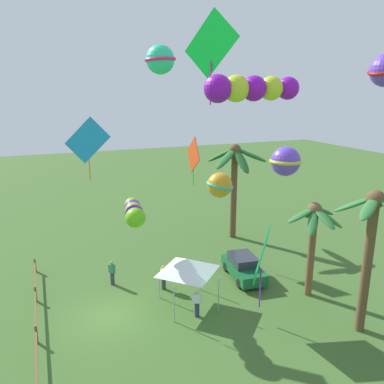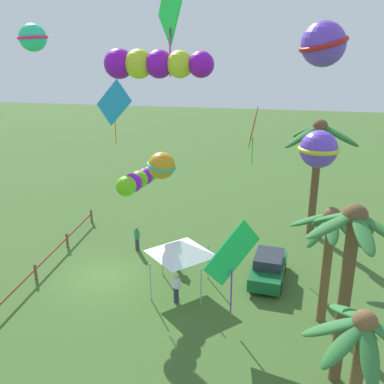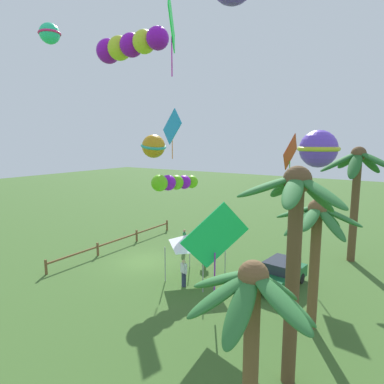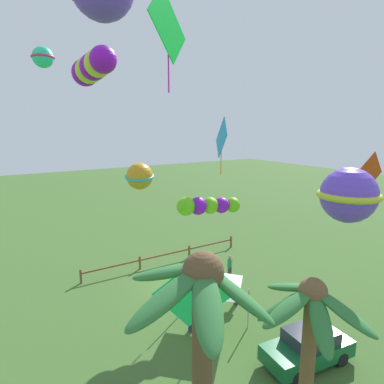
{
  "view_description": "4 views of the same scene",
  "coord_description": "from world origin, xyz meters",
  "px_view_note": "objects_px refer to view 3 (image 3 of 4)",
  "views": [
    {
      "loc": [
        18.8,
        -2.7,
        11.94
      ],
      "look_at": [
        1.07,
        4.47,
        6.86
      ],
      "focal_mm": 35.84,
      "sensor_mm": 36.0,
      "label": 1
    },
    {
      "loc": [
        21.24,
        8.66,
        13.05
      ],
      "look_at": [
        1.39,
        5.23,
        5.88
      ],
      "focal_mm": 42.37,
      "sensor_mm": 36.0,
      "label": 2
    },
    {
      "loc": [
        16.49,
        14.66,
        8.22
      ],
      "look_at": [
        1.67,
        4.97,
        5.48
      ],
      "focal_mm": 31.09,
      "sensor_mm": 36.0,
      "label": 3
    },
    {
      "loc": [
        9.71,
        17.19,
        10.02
      ],
      "look_at": [
        1.91,
        4.82,
        7.11
      ],
      "focal_mm": 31.47,
      "sensor_mm": 36.0,
      "label": 4
    }
  ],
  "objects_px": {
    "spectator_1": "(204,253)",
    "festival_tent": "(196,239)",
    "spectator_0": "(184,273)",
    "palm_tree_0": "(357,175)",
    "kite_ball_3": "(154,146)",
    "palm_tree_2": "(253,310)",
    "parked_car_0": "(280,274)",
    "kite_ball_4": "(50,34)",
    "kite_tube_8": "(174,182)",
    "spectator_2": "(184,240)",
    "kite_ball_6": "(318,149)",
    "kite_diamond_7": "(172,22)",
    "palm_tree_1": "(316,233)",
    "kite_tube_1": "(128,46)",
    "kite_diamond_5": "(215,237)",
    "palm_tree_3": "(294,230)",
    "kite_diamond_0": "(290,153)",
    "kite_diamond_9": "(172,127)"
  },
  "relations": [
    {
      "from": "palm_tree_3",
      "to": "spectator_0",
      "type": "bearing_deg",
      "value": -120.48
    },
    {
      "from": "palm_tree_0",
      "to": "spectator_2",
      "type": "relative_size",
      "value": 4.94
    },
    {
      "from": "palm_tree_1",
      "to": "palm_tree_2",
      "type": "relative_size",
      "value": 1.08
    },
    {
      "from": "spectator_1",
      "to": "kite_diamond_7",
      "type": "bearing_deg",
      "value": 10.92
    },
    {
      "from": "spectator_1",
      "to": "festival_tent",
      "type": "distance_m",
      "value": 2.87
    },
    {
      "from": "kite_tube_1",
      "to": "kite_ball_6",
      "type": "distance_m",
      "value": 9.7
    },
    {
      "from": "palm_tree_1",
      "to": "kite_diamond_5",
      "type": "bearing_deg",
      "value": -73.56
    },
    {
      "from": "spectator_2",
      "to": "kite_ball_3",
      "type": "bearing_deg",
      "value": 24.88
    },
    {
      "from": "palm_tree_0",
      "to": "palm_tree_2",
      "type": "bearing_deg",
      "value": -0.16
    },
    {
      "from": "spectator_1",
      "to": "festival_tent",
      "type": "xyz_separation_m",
      "value": [
        2.23,
        0.75,
        1.65
      ]
    },
    {
      "from": "kite_diamond_5",
      "to": "kite_diamond_7",
      "type": "distance_m",
      "value": 10.42
    },
    {
      "from": "palm_tree_2",
      "to": "spectator_2",
      "type": "bearing_deg",
      "value": -139.76
    },
    {
      "from": "parked_car_0",
      "to": "spectator_0",
      "type": "relative_size",
      "value": 2.56
    },
    {
      "from": "festival_tent",
      "to": "kite_ball_6",
      "type": "bearing_deg",
      "value": 95.03
    },
    {
      "from": "palm_tree_0",
      "to": "kite_diamond_0",
      "type": "relative_size",
      "value": 2.18
    },
    {
      "from": "spectator_2",
      "to": "kite_ball_6",
      "type": "height_order",
      "value": "kite_ball_6"
    },
    {
      "from": "spectator_1",
      "to": "kite_diamond_0",
      "type": "bearing_deg",
      "value": 140.94
    },
    {
      "from": "parked_car_0",
      "to": "spectator_2",
      "type": "relative_size",
      "value": 2.56
    },
    {
      "from": "kite_ball_4",
      "to": "palm_tree_2",
      "type": "bearing_deg",
      "value": 77.87
    },
    {
      "from": "kite_diamond_5",
      "to": "kite_tube_8",
      "type": "height_order",
      "value": "kite_tube_8"
    },
    {
      "from": "palm_tree_1",
      "to": "palm_tree_0",
      "type": "bearing_deg",
      "value": 178.87
    },
    {
      "from": "kite_ball_3",
      "to": "kite_tube_8",
      "type": "xyz_separation_m",
      "value": [
        -5.22,
        -2.64,
        -2.45
      ]
    },
    {
      "from": "spectator_2",
      "to": "kite_ball_3",
      "type": "height_order",
      "value": "kite_ball_3"
    },
    {
      "from": "spectator_2",
      "to": "kite_diamond_5",
      "type": "xyz_separation_m",
      "value": [
        6.92,
        6.5,
        2.96
      ]
    },
    {
      "from": "spectator_0",
      "to": "kite_diamond_7",
      "type": "bearing_deg",
      "value": 6.41
    },
    {
      "from": "spectator_0",
      "to": "palm_tree_0",
      "type": "bearing_deg",
      "value": 142.99
    },
    {
      "from": "spectator_1",
      "to": "kite_ball_3",
      "type": "height_order",
      "value": "kite_ball_3"
    },
    {
      "from": "palm_tree_0",
      "to": "spectator_0",
      "type": "relative_size",
      "value": 4.94
    },
    {
      "from": "spectator_1",
      "to": "parked_car_0",
      "type": "bearing_deg",
      "value": 84.86
    },
    {
      "from": "palm_tree_1",
      "to": "palm_tree_3",
      "type": "relative_size",
      "value": 0.78
    },
    {
      "from": "palm_tree_0",
      "to": "spectator_2",
      "type": "xyz_separation_m",
      "value": [
        4.42,
        -10.92,
        -5.11
      ]
    },
    {
      "from": "spectator_1",
      "to": "festival_tent",
      "type": "relative_size",
      "value": 0.56
    },
    {
      "from": "palm_tree_3",
      "to": "kite_tube_8",
      "type": "relative_size",
      "value": 1.92
    },
    {
      "from": "kite_diamond_0",
      "to": "kite_ball_4",
      "type": "xyz_separation_m",
      "value": [
        13.65,
        -6.67,
        5.45
      ]
    },
    {
      "from": "kite_ball_3",
      "to": "kite_ball_4",
      "type": "height_order",
      "value": "kite_ball_4"
    },
    {
      "from": "kite_ball_3",
      "to": "spectator_2",
      "type": "bearing_deg",
      "value": -155.12
    },
    {
      "from": "festival_tent",
      "to": "kite_ball_3",
      "type": "distance_m",
      "value": 6.66
    },
    {
      "from": "palm_tree_2",
      "to": "kite_tube_1",
      "type": "distance_m",
      "value": 11.06
    },
    {
      "from": "parked_car_0",
      "to": "kite_ball_4",
      "type": "bearing_deg",
      "value": -44.14
    },
    {
      "from": "palm_tree_2",
      "to": "spectator_0",
      "type": "xyz_separation_m",
      "value": [
        -7.55,
        -7.27,
        -3.3
      ]
    },
    {
      "from": "kite_diamond_0",
      "to": "kite_diamond_5",
      "type": "bearing_deg",
      "value": -1.75
    },
    {
      "from": "kite_ball_4",
      "to": "kite_diamond_7",
      "type": "bearing_deg",
      "value": 138.9
    },
    {
      "from": "palm_tree_0",
      "to": "kite_diamond_9",
      "type": "height_order",
      "value": "kite_diamond_9"
    },
    {
      "from": "parked_car_0",
      "to": "kite_tube_8",
      "type": "height_order",
      "value": "kite_tube_8"
    },
    {
      "from": "kite_tube_1",
      "to": "spectator_0",
      "type": "bearing_deg",
      "value": -176.49
    },
    {
      "from": "palm_tree_2",
      "to": "kite_tube_1",
      "type": "xyz_separation_m",
      "value": [
        -3.28,
        -7.01,
        7.9
      ]
    },
    {
      "from": "kite_tube_1",
      "to": "kite_ball_3",
      "type": "bearing_deg",
      "value": -171.85
    },
    {
      "from": "kite_ball_3",
      "to": "kite_ball_4",
      "type": "distance_m",
      "value": 6.6
    },
    {
      "from": "spectator_0",
      "to": "kite_diamond_7",
      "type": "height_order",
      "value": "kite_diamond_7"
    },
    {
      "from": "kite_ball_6",
      "to": "kite_tube_8",
      "type": "xyz_separation_m",
      "value": [
        -0.88,
        -9.15,
        -2.33
      ]
    }
  ]
}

